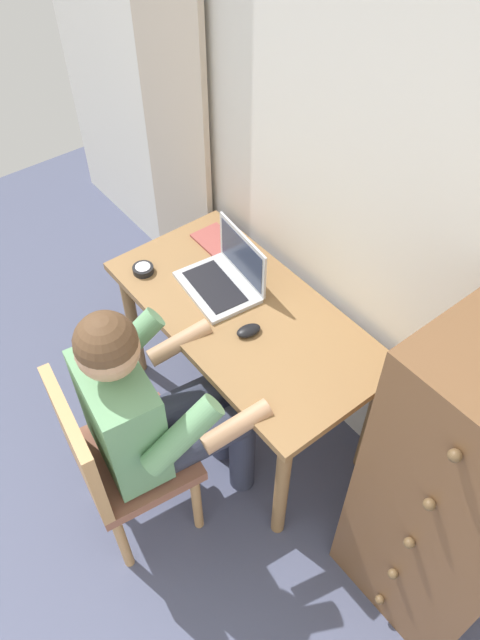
% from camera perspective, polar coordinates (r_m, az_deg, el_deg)
% --- Properties ---
extents(wall_back, '(4.80, 0.05, 2.50)m').
position_cam_1_polar(wall_back, '(2.15, 12.25, 11.85)').
color(wall_back, silver).
rests_on(wall_back, ground_plane).
extents(curtain_panel, '(0.52, 0.03, 2.16)m').
position_cam_1_polar(curtain_panel, '(2.92, -6.32, 18.93)').
color(curtain_panel, '#BCAD99').
rests_on(curtain_panel, ground_plane).
extents(desk, '(1.21, 0.61, 0.72)m').
position_cam_1_polar(desk, '(2.48, 0.39, -0.84)').
color(desk, olive).
rests_on(desk, ground_plane).
extents(dresser, '(0.53, 0.51, 1.31)m').
position_cam_1_polar(dresser, '(2.14, 20.34, -15.43)').
color(dresser, brown).
rests_on(dresser, ground_plane).
extents(chair, '(0.47, 0.45, 0.89)m').
position_cam_1_polar(chair, '(2.30, -11.78, -12.72)').
color(chair, brown).
rests_on(chair, ground_plane).
extents(person_seated, '(0.58, 0.62, 1.21)m').
position_cam_1_polar(person_seated, '(2.17, -8.06, -8.30)').
color(person_seated, '#33384C').
rests_on(person_seated, ground_plane).
extents(laptop, '(0.37, 0.29, 0.24)m').
position_cam_1_polar(laptop, '(2.47, -1.39, 4.21)').
color(laptop, '#B7BABF').
rests_on(laptop, desk).
extents(computer_mouse, '(0.08, 0.11, 0.03)m').
position_cam_1_polar(computer_mouse, '(2.31, 0.83, -1.02)').
color(computer_mouse, black).
rests_on(computer_mouse, desk).
extents(desk_clock, '(0.09, 0.09, 0.03)m').
position_cam_1_polar(desk_clock, '(2.59, -9.22, 4.80)').
color(desk_clock, black).
rests_on(desk_clock, desk).
extents(notebook_pad, '(0.21, 0.15, 0.01)m').
position_cam_1_polar(notebook_pad, '(2.71, -2.24, 7.55)').
color(notebook_pad, '#994742').
rests_on(notebook_pad, desk).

